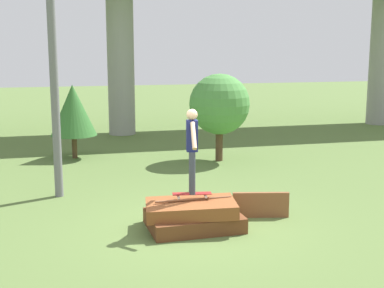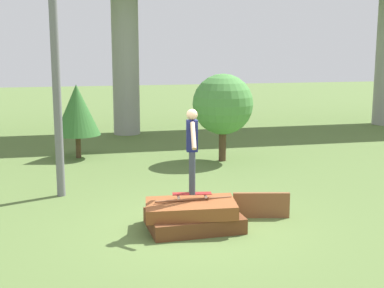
{
  "view_description": "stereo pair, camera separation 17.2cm",
  "coord_description": "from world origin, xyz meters",
  "px_view_note": "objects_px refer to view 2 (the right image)",
  "views": [
    {
      "loc": [
        -2.57,
        -10.05,
        3.64
      ],
      "look_at": [
        -0.02,
        0.07,
        1.72
      ],
      "focal_mm": 50.0,
      "sensor_mm": 36.0,
      "label": 1
    },
    {
      "loc": [
        -2.4,
        -10.09,
        3.64
      ],
      "look_at": [
        -0.02,
        0.07,
        1.72
      ],
      "focal_mm": 50.0,
      "sensor_mm": 36.0,
      "label": 2
    }
  ],
  "objects_px": {
    "tree_behind_left": "(223,104)",
    "tree_behind_right": "(77,110)",
    "skater": "(192,145)",
    "skateboard": "(192,194)",
    "utility_pole": "(53,19)"
  },
  "relations": [
    {
      "from": "tree_behind_left",
      "to": "tree_behind_right",
      "type": "height_order",
      "value": "tree_behind_left"
    },
    {
      "from": "skater",
      "to": "tree_behind_left",
      "type": "height_order",
      "value": "tree_behind_left"
    },
    {
      "from": "skateboard",
      "to": "skater",
      "type": "height_order",
      "value": "skater"
    },
    {
      "from": "skater",
      "to": "tree_behind_right",
      "type": "height_order",
      "value": "tree_behind_right"
    },
    {
      "from": "skater",
      "to": "utility_pole",
      "type": "relative_size",
      "value": 0.21
    },
    {
      "from": "skater",
      "to": "skateboard",
      "type": "bearing_deg",
      "value": -29.74
    },
    {
      "from": "skateboard",
      "to": "utility_pole",
      "type": "distance_m",
      "value": 5.33
    },
    {
      "from": "skateboard",
      "to": "skater",
      "type": "relative_size",
      "value": 0.47
    },
    {
      "from": "utility_pole",
      "to": "skateboard",
      "type": "bearing_deg",
      "value": -48.63
    },
    {
      "from": "skater",
      "to": "tree_behind_left",
      "type": "bearing_deg",
      "value": 68.11
    },
    {
      "from": "utility_pole",
      "to": "tree_behind_right",
      "type": "bearing_deg",
      "value": 83.35
    },
    {
      "from": "skater",
      "to": "utility_pole",
      "type": "height_order",
      "value": "utility_pole"
    },
    {
      "from": "skater",
      "to": "tree_behind_right",
      "type": "relative_size",
      "value": 0.71
    },
    {
      "from": "skateboard",
      "to": "tree_behind_right",
      "type": "height_order",
      "value": "tree_behind_right"
    },
    {
      "from": "tree_behind_right",
      "to": "skater",
      "type": "bearing_deg",
      "value": -74.47
    }
  ]
}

